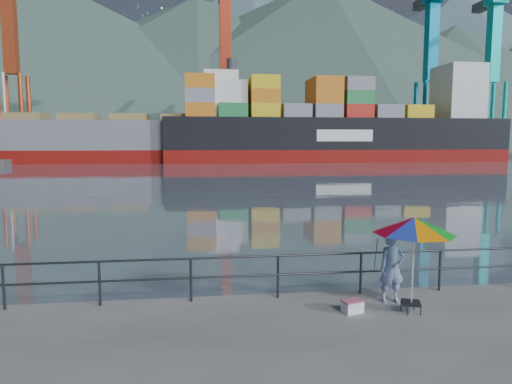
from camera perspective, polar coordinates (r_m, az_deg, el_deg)
harbor_water at (r=138.49m, az=-7.03°, el=4.91°), size 500.00×280.00×0.00m
far_dock at (r=102.08m, az=-1.26°, el=4.42°), size 200.00×40.00×0.40m
guardrail at (r=10.64m, az=-2.65°, el=-10.64°), size 22.00×0.06×1.03m
mountains at (r=222.09m, az=3.11°, el=14.72°), size 600.00×332.80×80.00m
port_cranes at (r=98.54m, az=11.89°, el=13.54°), size 116.00×28.00×38.40m
container_stacks at (r=109.35m, az=13.82°, el=5.96°), size 58.00×5.40×7.80m
fisherman at (r=10.85m, az=16.63°, el=-9.10°), size 0.59×0.40×1.58m
beach_umbrella at (r=10.03m, az=19.18°, el=-4.00°), size 2.20×2.20×2.07m
folding_stool at (r=10.51m, az=18.79°, el=-13.46°), size 0.49×0.49×0.25m
cooler_bag at (r=10.22m, az=11.96°, el=-13.89°), size 0.47×0.38×0.24m
fishing_rod at (r=11.73m, az=14.61°, el=-11.89°), size 0.58×1.53×1.14m
bulk_carrier at (r=83.17m, az=-13.96°, el=6.63°), size 49.09×8.50×14.50m
container_ship at (r=86.40m, az=11.03°, el=7.79°), size 62.07×10.34×18.10m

